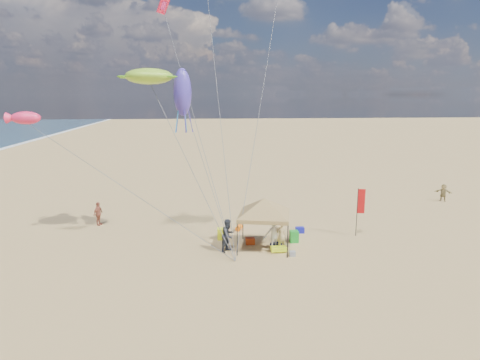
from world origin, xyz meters
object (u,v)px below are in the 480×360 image
Objects in this scene: feather_flag at (360,204)px; person_near_b at (228,235)px; cooler_red at (250,241)px; cooler_blue at (300,230)px; person_far_c at (443,192)px; beach_cart at (279,249)px; person_far_a at (98,214)px; chair_yellow at (221,234)px; person_near_c at (274,233)px; person_near_a at (281,235)px; canopy_tent at (264,200)px; chair_green at (294,236)px.

feather_flag reaches higher than person_near_b.
feather_flag is 7.37m from cooler_red.
person_far_c is (14.02, 7.20, 0.56)m from cooler_blue.
beach_cart is 0.47× the size of person_near_b.
person_far_a reaches higher than person_far_c.
chair_yellow is 0.37× the size of person_near_c.
feather_flag is 5.86m from person_near_a.
canopy_tent is 19.53m from person_far_c.
chair_green is at bearing 23.28° from canopy_tent.
person_near_a is 1.05× the size of person_far_a.
person_near_b is (-1.39, -1.04, 0.77)m from cooler_red.
chair_yellow is 0.37× the size of person_near_b.
chair_green reaches higher than beach_cart.
person_near_b is at bearing -115.63° from person_far_c.
person_far_c is (16.78, 9.75, -2.15)m from canopy_tent.
person_far_c is at bearing -21.99° from person_near_b.
feather_flag is 4.74m from chair_green.
beach_cart is (1.46, -1.48, 0.01)m from cooler_red.
person_near_b is 2.67m from person_near_c.
cooler_blue is 5.71m from person_near_b.
chair_yellow reaches higher than cooler_red.
person_far_a is at bearing 154.38° from cooler_red.
beach_cart is at bearing -45.26° from cooler_red.
beach_cart is (3.14, -2.56, -0.15)m from chair_yellow.
cooler_red is at bearing -32.68° from chair_yellow.
cooler_blue is 0.60× the size of beach_cart.
person_far_a is at bearing -134.91° from person_far_c.
chair_yellow is 0.47× the size of person_far_c.
person_near_b is (-4.87, -2.88, 0.77)m from cooler_blue.
chair_green is at bearing -152.51° from person_near_c.
beach_cart is at bearing -121.31° from cooler_blue.
cooler_blue is at bearing 165.08° from feather_flag.
cooler_blue is 5.22m from chair_yellow.
chair_yellow is at bearing -121.17° from person_far_c.
beach_cart is at bearing -157.17° from feather_flag.
person_near_c is 1.16× the size of person_far_a.
chair_green is 1.86m from person_near_c.
feather_flag is 4.47× the size of chair_yellow.
feather_flag is 13.32m from person_far_c.
person_near_c reaches higher than beach_cart.
cooler_red is 0.77× the size of chair_yellow.
chair_green is (2.71, 0.14, 0.16)m from cooler_red.
cooler_red is at bearing -116.39° from person_far_c.
beach_cart is at bearing -110.45° from person_far_c.
person_near_a is at bearing -32.53° from cooler_red.
canopy_tent is 2.90m from beach_cart.
chair_green is 0.37× the size of person_near_b.
canopy_tent reaches higher than person_near_a.
cooler_blue is (3.48, 1.83, 0.00)m from cooler_red.
feather_flag is at bearing 14.12° from canopy_tent.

